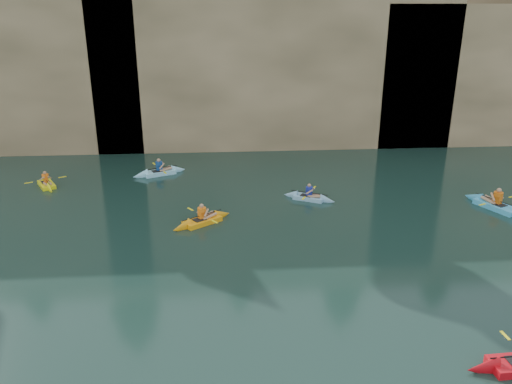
{
  "coord_description": "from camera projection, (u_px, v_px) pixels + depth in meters",
  "views": [
    {
      "loc": [
        -1.97,
        -11.37,
        9.07
      ],
      "look_at": [
        -0.71,
        5.17,
        3.0
      ],
      "focal_mm": 35.0,
      "sensor_mm": 36.0,
      "label": 1
    }
  ],
  "objects": [
    {
      "name": "kayaker_orange",
      "position": [
        202.0,
        220.0,
        22.47
      ],
      "size": [
        2.91,
        2.38,
        1.17
      ],
      "rotation": [
        0.0,
        0.0,
        0.63
      ],
      "color": "#FFA010",
      "rests_on": "ground"
    },
    {
      "name": "sea_cave_east",
      "position": [
        392.0,
        115.0,
        34.4
      ],
      "size": [
        5.0,
        1.0,
        4.5
      ],
      "primitive_type": "cube",
      "color": "black",
      "rests_on": "ground"
    },
    {
      "name": "kayaker_blue_east",
      "position": [
        496.0,
        206.0,
        24.11
      ],
      "size": [
        2.38,
        3.7,
        1.32
      ],
      "rotation": [
        0.0,
        0.0,
        2.0
      ],
      "color": "#44B3EA",
      "rests_on": "ground"
    },
    {
      "name": "cliff_slab_center",
      "position": [
        277.0,
        64.0,
        33.25
      ],
      "size": [
        24.0,
        2.4,
        11.4
      ],
      "primitive_type": "cube",
      "color": "tan",
      "rests_on": "ground"
    },
    {
      "name": "cliff",
      "position": [
        241.0,
        51.0,
        39.93
      ],
      "size": [
        70.0,
        16.0,
        12.0
      ],
      "primitive_type": "cube",
      "color": "tan",
      "rests_on": "ground"
    },
    {
      "name": "kayaker_ltblue_near",
      "position": [
        309.0,
        197.0,
        25.29
      ],
      "size": [
        2.69,
        1.92,
        1.06
      ],
      "rotation": [
        0.0,
        0.0,
        -0.49
      ],
      "color": "#82B6DA",
      "rests_on": "ground"
    },
    {
      "name": "kayaker_ltblue_mid",
      "position": [
        160.0,
        172.0,
        29.13
      ],
      "size": [
        3.2,
        2.21,
        1.21
      ],
      "rotation": [
        0.0,
        0.0,
        0.43
      ],
      "color": "#98E2FE",
      "rests_on": "ground"
    },
    {
      "name": "ground",
      "position": [
        295.0,
        356.0,
        13.9
      ],
      "size": [
        160.0,
        160.0,
        0.0
      ],
      "primitive_type": "plane",
      "color": "black",
      "rests_on": "ground"
    },
    {
      "name": "kayaker_yellow",
      "position": [
        46.0,
        184.0,
        27.18
      ],
      "size": [
        1.93,
        2.63,
        1.08
      ],
      "rotation": [
        0.0,
        0.0,
        -1.06
      ],
      "color": "yellow",
      "rests_on": "ground"
    },
    {
      "name": "sea_cave_center",
      "position": [
        189.0,
        128.0,
        33.62
      ],
      "size": [
        3.5,
        1.0,
        3.2
      ],
      "primitive_type": "cube",
      "color": "black",
      "rests_on": "ground"
    }
  ]
}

